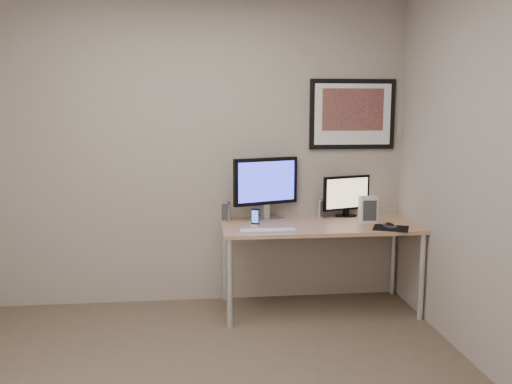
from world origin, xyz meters
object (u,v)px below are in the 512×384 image
desk (319,232)px  phone_dock (255,218)px  framed_art (352,114)px  fan_unit (368,209)px  speaker_left (226,211)px  speaker_right (320,208)px  monitor_tv (347,195)px  monitor_large (266,186)px  keyboard (268,230)px

desk → phone_dock: bearing=-176.5°
framed_art → fan_unit: 0.84m
speaker_left → speaker_right: (0.82, 0.08, -0.01)m
desk → monitor_tv: (0.30, 0.29, 0.26)m
framed_art → monitor_large: (-0.77, -0.13, -0.60)m
speaker_left → speaker_right: size_ratio=1.07×
monitor_large → fan_unit: bearing=-31.1°
speaker_right → phone_dock: size_ratio=1.09×
fan_unit → phone_dock: bearing=-173.9°
desk → monitor_tv: monitor_tv is taller
monitor_large → speaker_right: bearing=-12.0°
framed_art → monitor_large: 0.98m
monitor_tv → fan_unit: 0.29m
phone_dock → keyboard: size_ratio=0.33×
desk → framed_art: bearing=43.5°
fan_unit → monitor_tv: bearing=116.6°
phone_dock → fan_unit: (0.95, 0.07, 0.03)m
framed_art → phone_dock: (-0.88, -0.36, -0.82)m
framed_art → monitor_large: framed_art is taller
keyboard → speaker_right: bearing=42.8°
monitor_tv → speaker_right: size_ratio=2.78×
monitor_tv → fan_unit: (0.12, -0.25, -0.09)m
monitor_large → monitor_tv: 0.73m
framed_art → speaker_left: (-1.11, -0.15, -0.81)m
monitor_tv → speaker_right: 0.26m
monitor_tv → keyboard: (-0.76, -0.51, -0.18)m
framed_art → keyboard: bearing=-145.6°
phone_dock → fan_unit: bearing=25.5°
framed_art → monitor_tv: size_ratio=1.69×
framed_art → speaker_right: 0.86m
phone_dock → fan_unit: fan_unit is taller
monitor_large → desk: bearing=-45.5°
desk → speaker_left: speaker_left is taller
desk → fan_unit: (0.42, 0.03, 0.17)m
speaker_left → framed_art: bearing=30.3°
desk → monitor_large: size_ratio=2.84×
speaker_right → monitor_tv: bearing=-20.6°
phone_dock → fan_unit: size_ratio=0.68×
monitor_tv → speaker_right: (-0.24, -0.02, -0.11)m
speaker_left → phone_dock: size_ratio=1.17×
monitor_tv → speaker_right: monitor_tv is taller
keyboard → phone_dock: bearing=111.6°
speaker_right → fan_unit: 0.43m
keyboard → fan_unit: bearing=15.9°
monitor_tv → keyboard: bearing=-164.3°
desk → monitor_large: 0.59m
phone_dock → desk: bearing=25.1°
monitor_large → speaker_right: size_ratio=3.52×
speaker_right → fan_unit: fan_unit is taller
monitor_large → speaker_right: (0.49, 0.06, -0.22)m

